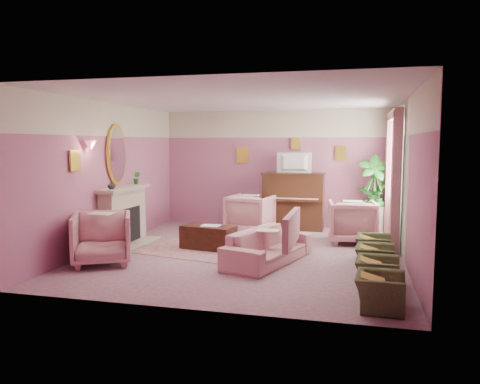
% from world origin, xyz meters
% --- Properties ---
extents(floor, '(5.50, 6.00, 0.01)m').
position_xyz_m(floor, '(0.00, 0.00, 0.00)').
color(floor, gray).
rests_on(floor, ground).
extents(ceiling, '(5.50, 6.00, 0.01)m').
position_xyz_m(ceiling, '(0.00, 0.00, 2.80)').
color(ceiling, silver).
rests_on(ceiling, wall_back).
extents(wall_back, '(5.50, 0.02, 2.80)m').
position_xyz_m(wall_back, '(0.00, 3.00, 1.40)').
color(wall_back, '#7F4D6C').
rests_on(wall_back, floor).
extents(wall_front, '(5.50, 0.02, 2.80)m').
position_xyz_m(wall_front, '(0.00, -3.00, 1.40)').
color(wall_front, '#7F4D6C').
rests_on(wall_front, floor).
extents(wall_left, '(0.02, 6.00, 2.80)m').
position_xyz_m(wall_left, '(-2.75, 0.00, 1.40)').
color(wall_left, '#7F4D6C').
rests_on(wall_left, floor).
extents(wall_right, '(0.02, 6.00, 2.80)m').
position_xyz_m(wall_right, '(2.75, 0.00, 1.40)').
color(wall_right, '#7F4D6C').
rests_on(wall_right, floor).
extents(picture_rail_band, '(5.50, 0.01, 0.65)m').
position_xyz_m(picture_rail_band, '(0.00, 2.99, 2.47)').
color(picture_rail_band, beige).
rests_on(picture_rail_band, wall_back).
extents(stripe_panel, '(0.01, 3.00, 2.15)m').
position_xyz_m(stripe_panel, '(2.73, 1.30, 1.07)').
color(stripe_panel, '#96A88A').
rests_on(stripe_panel, wall_right).
extents(fireplace_surround, '(0.30, 1.40, 1.10)m').
position_xyz_m(fireplace_surround, '(-2.59, 0.20, 0.55)').
color(fireplace_surround, tan).
rests_on(fireplace_surround, floor).
extents(fireplace_inset, '(0.18, 0.72, 0.68)m').
position_xyz_m(fireplace_inset, '(-2.49, 0.20, 0.40)').
color(fireplace_inset, black).
rests_on(fireplace_inset, floor).
extents(fire_ember, '(0.06, 0.54, 0.10)m').
position_xyz_m(fire_ember, '(-2.45, 0.20, 0.22)').
color(fire_ember, orange).
rests_on(fire_ember, floor).
extents(mantel_shelf, '(0.40, 1.55, 0.07)m').
position_xyz_m(mantel_shelf, '(-2.56, 0.20, 1.12)').
color(mantel_shelf, tan).
rests_on(mantel_shelf, fireplace_surround).
extents(hearth, '(0.55, 1.50, 0.02)m').
position_xyz_m(hearth, '(-2.39, 0.20, 0.01)').
color(hearth, tan).
rests_on(hearth, floor).
extents(mirror_frame, '(0.04, 0.72, 1.20)m').
position_xyz_m(mirror_frame, '(-2.70, 0.20, 1.80)').
color(mirror_frame, gold).
rests_on(mirror_frame, wall_left).
extents(mirror_glass, '(0.01, 0.60, 1.06)m').
position_xyz_m(mirror_glass, '(-2.67, 0.20, 1.80)').
color(mirror_glass, white).
rests_on(mirror_glass, wall_left).
extents(sconce_shade, '(0.20, 0.20, 0.16)m').
position_xyz_m(sconce_shade, '(-2.62, -0.85, 1.98)').
color(sconce_shade, '#E67F78').
rests_on(sconce_shade, wall_left).
extents(piano, '(1.40, 0.60, 1.30)m').
position_xyz_m(piano, '(0.50, 2.68, 0.65)').
color(piano, '#371E11').
rests_on(piano, floor).
extents(piano_keyshelf, '(1.30, 0.12, 0.06)m').
position_xyz_m(piano_keyshelf, '(0.50, 2.33, 0.72)').
color(piano_keyshelf, '#371E11').
rests_on(piano_keyshelf, piano).
extents(piano_keys, '(1.20, 0.08, 0.02)m').
position_xyz_m(piano_keys, '(0.50, 2.33, 0.76)').
color(piano_keys, beige).
rests_on(piano_keys, piano).
extents(piano_top, '(1.45, 0.65, 0.04)m').
position_xyz_m(piano_top, '(0.50, 2.68, 1.31)').
color(piano_top, '#371E11').
rests_on(piano_top, piano).
extents(television, '(0.80, 0.12, 0.48)m').
position_xyz_m(television, '(0.50, 2.63, 1.60)').
color(television, black).
rests_on(television, piano).
extents(print_back_left, '(0.30, 0.03, 0.38)m').
position_xyz_m(print_back_left, '(-0.80, 2.96, 1.72)').
color(print_back_left, gold).
rests_on(print_back_left, wall_back).
extents(print_back_right, '(0.26, 0.03, 0.34)m').
position_xyz_m(print_back_right, '(1.55, 2.96, 1.78)').
color(print_back_right, gold).
rests_on(print_back_right, wall_back).
extents(print_back_mid, '(0.22, 0.03, 0.26)m').
position_xyz_m(print_back_mid, '(0.50, 2.96, 2.00)').
color(print_back_mid, gold).
rests_on(print_back_mid, wall_back).
extents(print_left_wall, '(0.03, 0.28, 0.36)m').
position_xyz_m(print_left_wall, '(-2.71, -1.20, 1.72)').
color(print_left_wall, gold).
rests_on(print_left_wall, wall_left).
extents(window_blind, '(0.03, 1.40, 1.80)m').
position_xyz_m(window_blind, '(2.70, 1.55, 1.70)').
color(window_blind, beige).
rests_on(window_blind, wall_right).
extents(curtain_left, '(0.16, 0.34, 2.60)m').
position_xyz_m(curtain_left, '(2.62, 0.63, 1.30)').
color(curtain_left, '#A05F6A').
rests_on(curtain_left, floor).
extents(curtain_right, '(0.16, 0.34, 2.60)m').
position_xyz_m(curtain_right, '(2.62, 2.47, 1.30)').
color(curtain_right, '#A05F6A').
rests_on(curtain_right, floor).
extents(pelmet, '(0.16, 2.20, 0.16)m').
position_xyz_m(pelmet, '(2.62, 1.55, 2.56)').
color(pelmet, '#A05F6A').
rests_on(pelmet, wall_right).
extents(mantel_plant, '(0.16, 0.16, 0.28)m').
position_xyz_m(mantel_plant, '(-2.55, 0.75, 1.29)').
color(mantel_plant, '#257924').
rests_on(mantel_plant, mantel_shelf).
extents(mantel_vase, '(0.16, 0.16, 0.16)m').
position_xyz_m(mantel_vase, '(-2.55, -0.30, 1.23)').
color(mantel_vase, beige).
rests_on(mantel_vase, mantel_shelf).
extents(area_rug, '(2.81, 2.27, 0.01)m').
position_xyz_m(area_rug, '(-0.69, 0.13, 0.01)').
color(area_rug, '#A57274').
rests_on(area_rug, floor).
extents(coffee_table, '(1.07, 0.67, 0.45)m').
position_xyz_m(coffee_table, '(-0.79, 0.17, 0.23)').
color(coffee_table, black).
rests_on(coffee_table, floor).
extents(table_paper, '(0.35, 0.28, 0.01)m').
position_xyz_m(table_paper, '(-0.74, 0.17, 0.46)').
color(table_paper, white).
rests_on(table_paper, coffee_table).
extents(sofa, '(0.65, 1.94, 0.78)m').
position_xyz_m(sofa, '(0.50, -0.57, 0.39)').
color(sofa, '#CE8D94').
rests_on(sofa, floor).
extents(sofa_throw, '(0.10, 1.47, 0.54)m').
position_xyz_m(sofa_throw, '(0.90, -0.57, 0.60)').
color(sofa_throw, '#A05F6A').
rests_on(sofa_throw, sofa).
extents(floral_armchair_left, '(0.92, 0.92, 0.96)m').
position_xyz_m(floral_armchair_left, '(-0.37, 1.94, 0.48)').
color(floral_armchair_left, '#CE8D94').
rests_on(floral_armchair_left, floor).
extents(floral_armchair_right, '(0.92, 0.92, 0.96)m').
position_xyz_m(floral_armchair_right, '(1.86, 1.41, 0.48)').
color(floral_armchair_right, '#CE8D94').
rests_on(floral_armchair_right, floor).
extents(floral_armchair_front, '(0.92, 0.92, 0.96)m').
position_xyz_m(floral_armchair_front, '(-2.18, -1.32, 0.48)').
color(floral_armchair_front, '#CE8D94').
rests_on(floral_armchair_front, floor).
extents(olive_chair_a, '(0.47, 0.67, 0.58)m').
position_xyz_m(olive_chair_a, '(2.24, -2.42, 0.29)').
color(olive_chair_a, '#444F2A').
rests_on(olive_chair_a, floor).
extents(olive_chair_b, '(0.47, 0.67, 0.58)m').
position_xyz_m(olive_chair_b, '(2.24, -1.60, 0.29)').
color(olive_chair_b, '#444F2A').
rests_on(olive_chair_b, floor).
extents(olive_chair_c, '(0.47, 0.67, 0.58)m').
position_xyz_m(olive_chair_c, '(2.24, -0.78, 0.29)').
color(olive_chair_c, '#444F2A').
rests_on(olive_chair_c, floor).
extents(olive_chair_d, '(0.47, 0.67, 0.58)m').
position_xyz_m(olive_chair_d, '(2.24, 0.04, 0.29)').
color(olive_chair_d, '#444F2A').
rests_on(olive_chair_d, floor).
extents(side_table, '(0.52, 0.52, 0.70)m').
position_xyz_m(side_table, '(2.30, 2.53, 0.35)').
color(side_table, silver).
rests_on(side_table, floor).
extents(side_plant_big, '(0.30, 0.30, 0.34)m').
position_xyz_m(side_plant_big, '(2.30, 2.53, 0.87)').
color(side_plant_big, '#257924').
rests_on(side_plant_big, side_table).
extents(side_plant_small, '(0.16, 0.16, 0.28)m').
position_xyz_m(side_plant_small, '(2.42, 2.43, 0.84)').
color(side_plant_small, '#257924').
rests_on(side_plant_small, side_table).
extents(palm_pot, '(0.34, 0.34, 0.34)m').
position_xyz_m(palm_pot, '(2.31, 2.50, 0.17)').
color(palm_pot, brown).
rests_on(palm_pot, floor).
extents(palm_plant, '(0.76, 0.76, 1.44)m').
position_xyz_m(palm_plant, '(2.31, 2.50, 1.06)').
color(palm_plant, '#257924').
rests_on(palm_plant, palm_pot).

